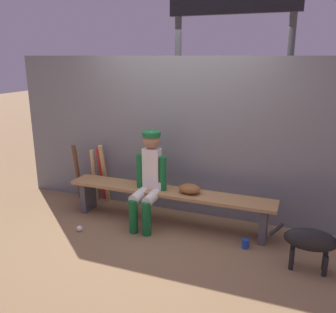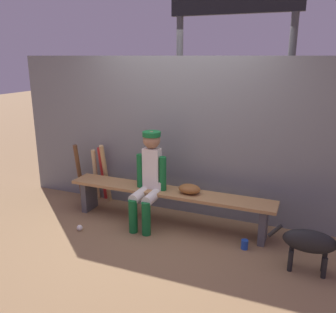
% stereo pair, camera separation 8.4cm
% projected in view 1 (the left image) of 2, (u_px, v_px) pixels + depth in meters
% --- Properties ---
extents(ground_plane, '(30.00, 30.00, 0.00)m').
position_uv_depth(ground_plane, '(168.00, 223.00, 4.69)').
color(ground_plane, olive).
extents(chainlink_fence, '(5.00, 0.03, 2.13)m').
position_uv_depth(chainlink_fence, '(180.00, 137.00, 4.81)').
color(chainlink_fence, slate).
rests_on(chainlink_fence, ground_plane).
extents(dugout_bench, '(2.73, 0.36, 0.47)m').
position_uv_depth(dugout_bench, '(168.00, 197.00, 4.59)').
color(dugout_bench, '#AD7F4C').
rests_on(dugout_bench, ground_plane).
extents(player_seated, '(0.41, 0.55, 1.22)m').
position_uv_depth(player_seated, '(148.00, 176.00, 4.49)').
color(player_seated, silver).
rests_on(player_seated, ground_plane).
extents(baseball_glove, '(0.28, 0.20, 0.12)m').
position_uv_depth(baseball_glove, '(190.00, 189.00, 4.45)').
color(baseball_glove, brown).
rests_on(baseball_glove, dugout_bench).
extents(bat_wood_tan, '(0.10, 0.29, 0.92)m').
position_uv_depth(bat_wood_tan, '(105.00, 174.00, 5.20)').
color(bat_wood_tan, tan).
rests_on(bat_wood_tan, ground_plane).
extents(bat_aluminum_red, '(0.07, 0.20, 0.85)m').
position_uv_depth(bat_aluminum_red, '(102.00, 174.00, 5.33)').
color(bat_aluminum_red, '#B22323').
rests_on(bat_aluminum_red, ground_plane).
extents(bat_wood_natural, '(0.09, 0.17, 0.80)m').
position_uv_depth(bat_wood_natural, '(94.00, 175.00, 5.35)').
color(bat_wood_natural, tan).
rests_on(bat_wood_natural, ground_plane).
extents(bat_wood_dark, '(0.10, 0.22, 0.87)m').
position_uv_depth(bat_wood_dark, '(77.00, 172.00, 5.37)').
color(bat_wood_dark, brown).
rests_on(bat_wood_dark, ground_plane).
extents(baseball, '(0.07, 0.07, 0.07)m').
position_uv_depth(baseball, '(80.00, 229.00, 4.47)').
color(baseball, white).
rests_on(baseball, ground_plane).
extents(cup_on_ground, '(0.08, 0.08, 0.11)m').
position_uv_depth(cup_on_ground, '(245.00, 244.00, 4.08)').
color(cup_on_ground, '#1E47AD').
rests_on(cup_on_ground, ground_plane).
extents(cup_on_bench, '(0.08, 0.08, 0.11)m').
position_uv_depth(cup_on_bench, '(161.00, 186.00, 4.55)').
color(cup_on_bench, silver).
rests_on(cup_on_bench, dugout_bench).
extents(scoreboard, '(2.10, 0.27, 3.80)m').
position_uv_depth(scoreboard, '(237.00, 16.00, 4.87)').
color(scoreboard, '#3F3F42').
rests_on(scoreboard, ground_plane).
extents(dog, '(0.84, 0.20, 0.49)m').
position_uv_depth(dog, '(317.00, 241.00, 3.57)').
color(dog, black).
rests_on(dog, ground_plane).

